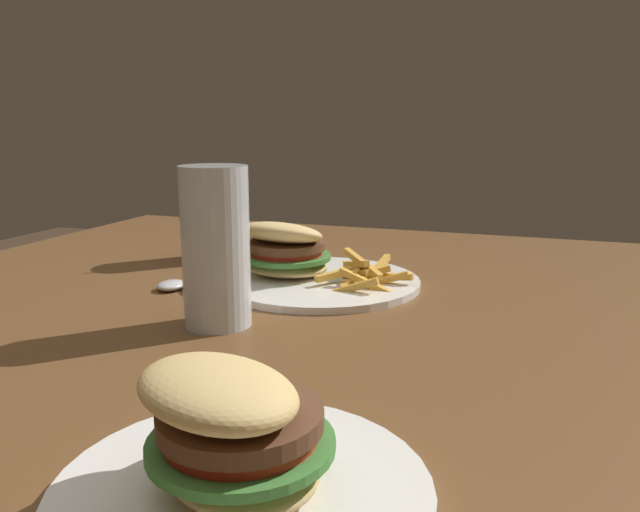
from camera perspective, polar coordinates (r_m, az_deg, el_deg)
The scene contains 6 objects.
dining_table at distance 0.80m, azimuth -0.93°, elevation -14.42°, with size 1.37×1.33×0.76m.
meal_plate_near at distance 0.92m, azimuth -1.64°, elevation -0.68°, with size 0.29×0.29×0.10m.
beer_glass at distance 0.73m, azimuth -9.49°, elevation 0.31°, with size 0.08×0.08×0.19m.
juice_glass at distance 1.09m, azimuth -10.51°, elevation 2.83°, with size 0.08×0.08×0.16m.
spoon at distance 0.92m, azimuth -13.16°, elevation -2.52°, with size 0.04×0.15×0.01m.
meal_plate_far at distance 0.42m, azimuth -7.61°, elevation -17.36°, with size 0.25×0.25×0.10m.
Camera 1 is at (-0.25, 0.67, 1.00)m, focal length 35.00 mm.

